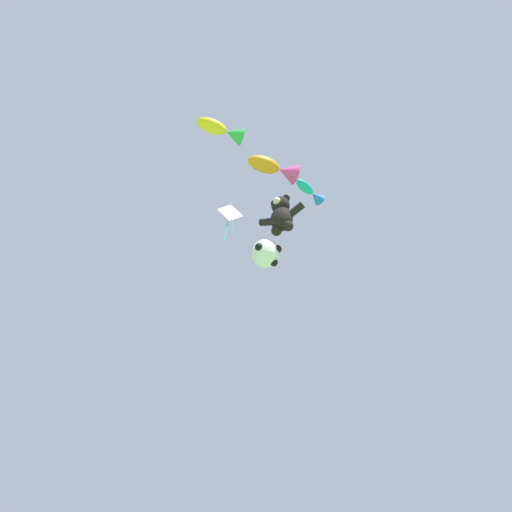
% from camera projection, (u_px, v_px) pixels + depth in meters
% --- Properties ---
extents(teddy_bear_kite, '(1.77, 0.78, 1.80)m').
position_uv_depth(teddy_bear_kite, '(281.00, 215.00, 12.17)').
color(teddy_bear_kite, black).
extents(soccer_ball_kite, '(1.11, 1.10, 1.02)m').
position_uv_depth(soccer_ball_kite, '(266.00, 254.00, 11.74)').
color(soccer_ball_kite, white).
extents(fish_kite_teal, '(0.85, 1.55, 0.51)m').
position_uv_depth(fish_kite_teal, '(311.00, 192.00, 14.30)').
color(fish_kite_teal, '#19ADB2').
extents(fish_kite_tangerine, '(1.74, 1.91, 0.77)m').
position_uv_depth(fish_kite_tangerine, '(276.00, 168.00, 12.71)').
color(fish_kite_tangerine, orange).
extents(fish_kite_goldfin, '(1.54, 1.72, 0.66)m').
position_uv_depth(fish_kite_goldfin, '(223.00, 130.00, 12.50)').
color(fish_kite_goldfin, yellow).
extents(diamond_kite, '(0.80, 0.90, 2.39)m').
position_uv_depth(diamond_kite, '(230.00, 215.00, 14.87)').
color(diamond_kite, purple).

